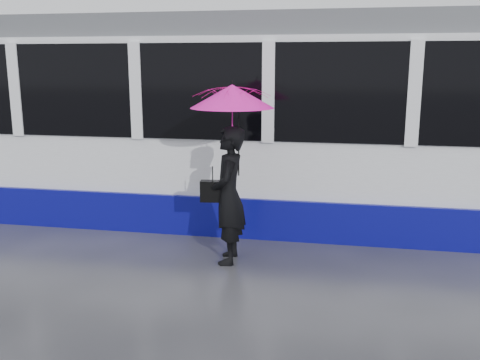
# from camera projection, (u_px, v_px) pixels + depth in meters

# --- Properties ---
(ground) EXTENTS (90.00, 90.00, 0.00)m
(ground) POSITION_uv_depth(u_px,v_px,m) (233.00, 269.00, 6.92)
(ground) COLOR #29292D
(ground) RESTS_ON ground
(rails) EXTENTS (34.00, 1.51, 0.02)m
(rails) POSITION_uv_depth(u_px,v_px,m) (262.00, 216.00, 9.32)
(rails) COLOR #3F3D38
(rails) RESTS_ON ground
(tram) EXTENTS (26.00, 2.56, 3.35)m
(tram) POSITION_uv_depth(u_px,v_px,m) (435.00, 126.00, 8.46)
(tram) COLOR white
(tram) RESTS_ON ground
(woman) EXTENTS (0.50, 0.70, 1.82)m
(woman) POSITION_uv_depth(u_px,v_px,m) (229.00, 195.00, 7.02)
(woman) COLOR black
(woman) RESTS_ON ground
(umbrella) EXTENTS (1.17, 1.17, 1.23)m
(umbrella) POSITION_uv_depth(u_px,v_px,m) (232.00, 113.00, 6.78)
(umbrella) COLOR #FF1577
(umbrella) RESTS_ON ground
(handbag) EXTENTS (0.34, 0.17, 0.46)m
(handbag) POSITION_uv_depth(u_px,v_px,m) (213.00, 191.00, 7.07)
(handbag) COLOR black
(handbag) RESTS_ON ground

